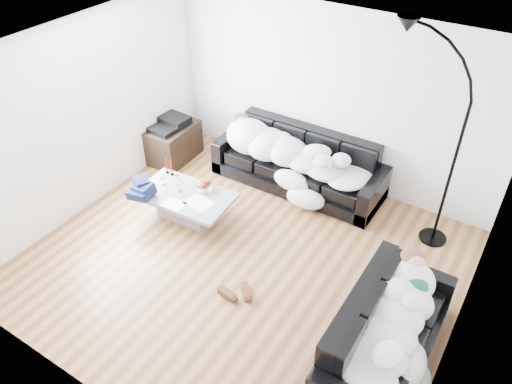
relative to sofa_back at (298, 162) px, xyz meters
The scene contains 24 objects.
ground 1.86m from the sofa_back, 83.17° to the right, with size 5.00×5.00×0.00m, color brown.
wall_back 1.02m from the sofa_back, 64.51° to the left, with size 5.00×0.02×2.60m, color silver.
wall_left 3.04m from the sofa_back, 141.79° to the right, with size 0.02×4.50×2.60m, color silver.
wall_right 3.37m from the sofa_back, 33.52° to the right, with size 0.02×4.50×2.60m, color silver.
ceiling 2.84m from the sofa_back, 83.17° to the right, with size 5.00×5.00×0.00m, color white.
sofa_back is the anchor object (origin of this frame).
sofa_right 3.08m from the sofa_back, 44.81° to the right, with size 1.95×0.83×0.79m, color black.
sleeper_back 0.22m from the sofa_back, 90.00° to the right, with size 2.16×0.74×0.43m, color white, non-canonical shape.
sleeper_right 3.09m from the sofa_back, 44.81° to the right, with size 1.67×0.71×0.41m, color white, non-canonical shape.
teal_cushion 2.66m from the sofa_back, 36.41° to the right, with size 0.36×0.30×0.20m, color #0A462C.
coffee_table 1.76m from the sofa_back, 122.80° to the right, with size 1.29×0.75×0.38m, color #939699.
fruit_bowl 1.47m from the sofa_back, 122.68° to the right, with size 0.23×0.23×0.14m, color white.
wine_glass_a 1.77m from the sofa_back, 132.90° to the right, with size 0.07×0.07×0.17m, color white.
wine_glass_b 1.97m from the sofa_back, 132.18° to the right, with size 0.08×0.08×0.18m, color white.
wine_glass_c 1.79m from the sofa_back, 125.31° to the right, with size 0.08×0.08×0.19m, color white.
candle_left 1.91m from the sofa_back, 140.60° to the right, with size 0.05×0.05×0.25m, color maroon.
candle_right 1.84m from the sofa_back, 138.77° to the right, with size 0.04×0.04×0.24m, color maroon.
newspaper_a 1.67m from the sofa_back, 113.29° to the right, with size 0.36×0.28×0.01m, color silver.
newspaper_b 1.96m from the sofa_back, 118.20° to the right, with size 0.30×0.21×0.01m, color silver.
navy_jacket 2.27m from the sofa_back, 128.76° to the right, with size 0.35×0.29×0.18m, color black, non-canonical shape.
shoes 2.38m from the sofa_back, 78.99° to the right, with size 0.40×0.29×0.09m, color #472311, non-canonical shape.
av_cabinet 2.10m from the sofa_back, 168.71° to the right, with size 0.58×0.84×0.58m, color black.
stereo 2.11m from the sofa_back, 168.71° to the right, with size 0.44×0.34×0.13m, color black.
floor_lamp 2.24m from the sofa_back, ahead, with size 0.89×0.35×2.44m, color black, non-canonical shape.
Camera 1 is at (2.53, -3.69, 4.46)m, focal length 35.00 mm.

